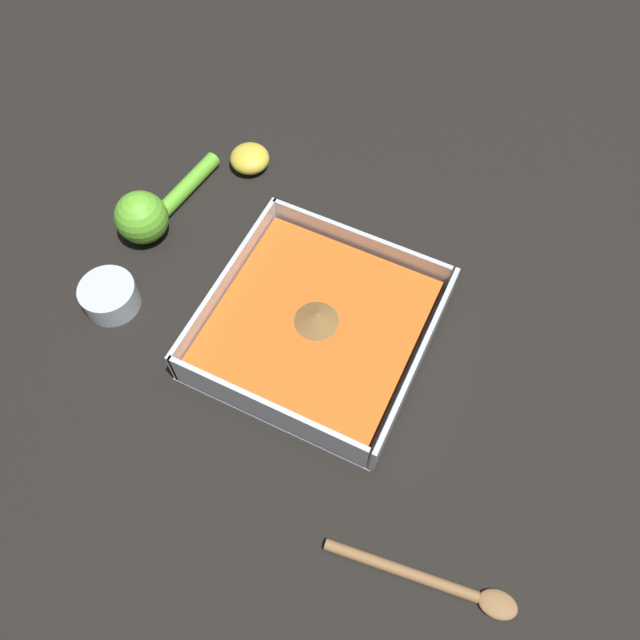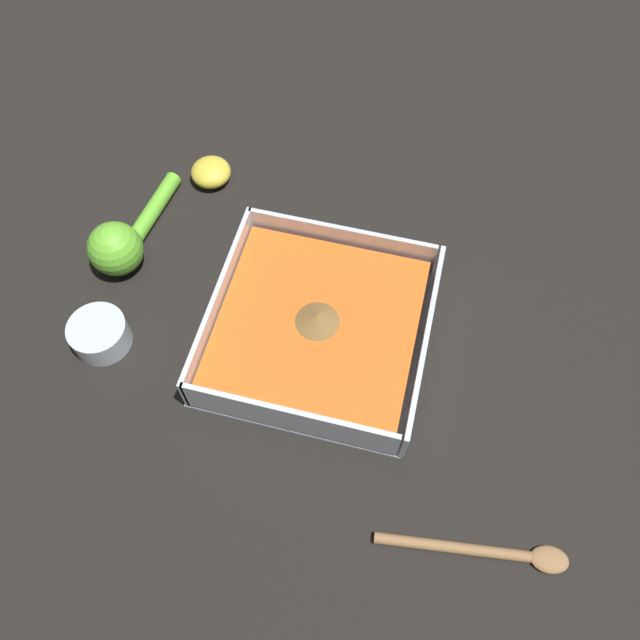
{
  "view_description": "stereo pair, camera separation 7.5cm",
  "coord_description": "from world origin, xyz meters",
  "px_view_note": "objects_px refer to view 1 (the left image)",
  "views": [
    {
      "loc": [
        0.29,
        0.16,
        0.69
      ],
      "look_at": [
        -0.05,
        0.0,
        0.03
      ],
      "focal_mm": 35.0,
      "sensor_mm": 36.0,
      "label": 1
    },
    {
      "loc": [
        0.31,
        0.09,
        0.69
      ],
      "look_at": [
        -0.05,
        0.0,
        0.03
      ],
      "focal_mm": 35.0,
      "sensor_mm": 36.0,
      "label": 2
    }
  ],
  "objects_px": {
    "square_dish": "(319,329)",
    "lemon_half": "(250,159)",
    "lemon_squeezer": "(149,213)",
    "wooden_spoon": "(431,581)",
    "spice_bowl": "(110,297)"
  },
  "relations": [
    {
      "from": "spice_bowl",
      "to": "wooden_spoon",
      "type": "distance_m",
      "value": 0.5
    },
    {
      "from": "wooden_spoon",
      "to": "square_dish",
      "type": "bearing_deg",
      "value": 130.56
    },
    {
      "from": "spice_bowl",
      "to": "wooden_spoon",
      "type": "xyz_separation_m",
      "value": [
        0.13,
        0.49,
        -0.01
      ]
    },
    {
      "from": "lemon_squeezer",
      "to": "wooden_spoon",
      "type": "height_order",
      "value": "lemon_squeezer"
    },
    {
      "from": "square_dish",
      "to": "lemon_squeezer",
      "type": "height_order",
      "value": "lemon_squeezer"
    },
    {
      "from": "lemon_half",
      "to": "wooden_spoon",
      "type": "relative_size",
      "value": 0.28
    },
    {
      "from": "lemon_squeezer",
      "to": "wooden_spoon",
      "type": "relative_size",
      "value": 0.93
    },
    {
      "from": "spice_bowl",
      "to": "lemon_half",
      "type": "height_order",
      "value": "spice_bowl"
    },
    {
      "from": "square_dish",
      "to": "lemon_half",
      "type": "relative_size",
      "value": 4.52
    },
    {
      "from": "lemon_squeezer",
      "to": "lemon_half",
      "type": "xyz_separation_m",
      "value": [
        -0.16,
        0.07,
        -0.02
      ]
    },
    {
      "from": "square_dish",
      "to": "lemon_squeezer",
      "type": "xyz_separation_m",
      "value": [
        -0.06,
        -0.28,
        0.01
      ]
    },
    {
      "from": "lemon_squeezer",
      "to": "square_dish",
      "type": "bearing_deg",
      "value": 85.44
    },
    {
      "from": "lemon_half",
      "to": "lemon_squeezer",
      "type": "bearing_deg",
      "value": -22.65
    },
    {
      "from": "lemon_half",
      "to": "wooden_spoon",
      "type": "height_order",
      "value": "lemon_half"
    },
    {
      "from": "lemon_half",
      "to": "wooden_spoon",
      "type": "bearing_deg",
      "value": 46.49
    }
  ]
}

